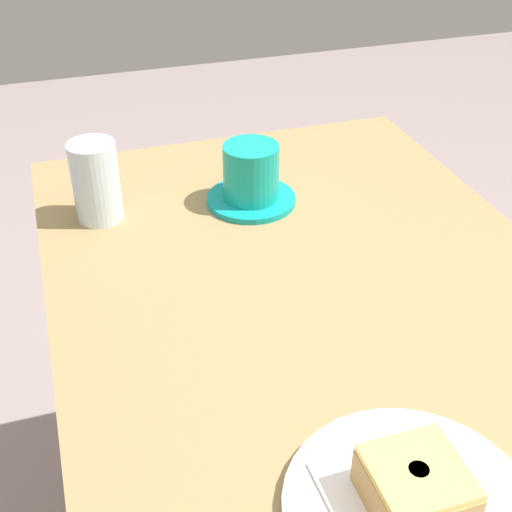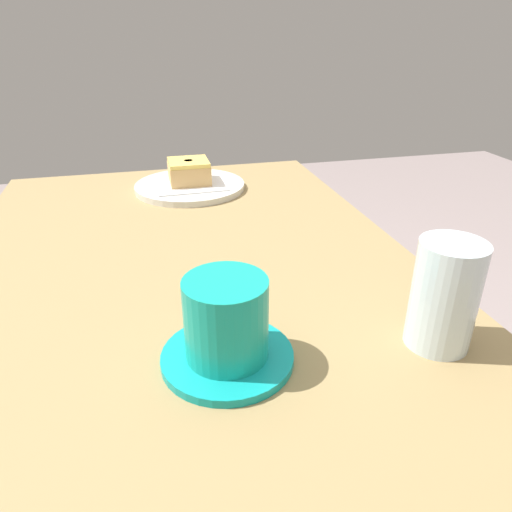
# 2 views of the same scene
# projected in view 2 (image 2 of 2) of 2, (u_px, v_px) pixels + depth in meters

# --- Properties ---
(table) EXTENTS (0.96, 0.66, 0.74)m
(table) POSITION_uv_depth(u_px,v_px,m) (190.00, 311.00, 0.73)
(table) COLOR #957C4F
(table) RESTS_ON ground_plane
(plate_glazed_square) EXTENTS (0.23, 0.23, 0.01)m
(plate_glazed_square) POSITION_uv_depth(u_px,v_px,m) (190.00, 186.00, 0.98)
(plate_glazed_square) COLOR silver
(plate_glazed_square) RESTS_ON table
(napkin_glazed_square) EXTENTS (0.14, 0.14, 0.00)m
(napkin_glazed_square) POSITION_uv_depth(u_px,v_px,m) (190.00, 183.00, 0.97)
(napkin_glazed_square) COLOR white
(napkin_glazed_square) RESTS_ON plate_glazed_square
(donut_glazed_square) EXTENTS (0.08, 0.08, 0.05)m
(donut_glazed_square) POSITION_uv_depth(u_px,v_px,m) (189.00, 171.00, 0.96)
(donut_glazed_square) COLOR tan
(donut_glazed_square) RESTS_ON napkin_glazed_square
(water_glass) EXTENTS (0.07, 0.07, 0.12)m
(water_glass) POSITION_uv_depth(u_px,v_px,m) (444.00, 295.00, 0.48)
(water_glass) COLOR silver
(water_glass) RESTS_ON table
(coffee_cup) EXTENTS (0.14, 0.14, 0.09)m
(coffee_cup) POSITION_uv_depth(u_px,v_px,m) (226.00, 326.00, 0.46)
(coffee_cup) COLOR #129D9C
(coffee_cup) RESTS_ON table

